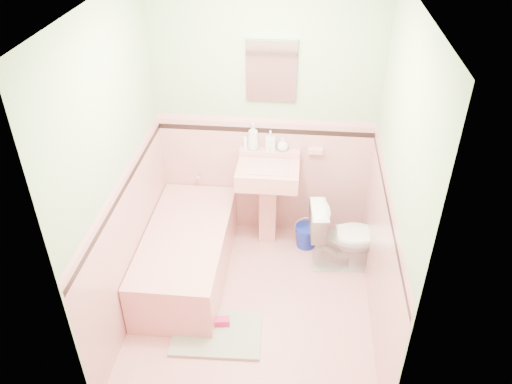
# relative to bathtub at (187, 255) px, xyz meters

# --- Properties ---
(floor) EXTENTS (2.20, 2.20, 0.00)m
(floor) POSITION_rel_bathtub_xyz_m (0.63, -0.33, -0.23)
(floor) COLOR pink
(floor) RESTS_ON ground
(ceiling) EXTENTS (2.20, 2.20, 0.00)m
(ceiling) POSITION_rel_bathtub_xyz_m (0.63, -0.33, 2.27)
(ceiling) COLOR white
(ceiling) RESTS_ON ground
(wall_back) EXTENTS (2.50, 0.00, 2.50)m
(wall_back) POSITION_rel_bathtub_xyz_m (0.63, 0.77, 1.02)
(wall_back) COLOR beige
(wall_back) RESTS_ON ground
(wall_front) EXTENTS (2.50, 0.00, 2.50)m
(wall_front) POSITION_rel_bathtub_xyz_m (0.63, -1.43, 1.02)
(wall_front) COLOR beige
(wall_front) RESTS_ON ground
(wall_left) EXTENTS (0.00, 2.50, 2.50)m
(wall_left) POSITION_rel_bathtub_xyz_m (-0.37, -0.33, 1.02)
(wall_left) COLOR beige
(wall_left) RESTS_ON ground
(wall_right) EXTENTS (0.00, 2.50, 2.50)m
(wall_right) POSITION_rel_bathtub_xyz_m (1.63, -0.33, 1.02)
(wall_right) COLOR beige
(wall_right) RESTS_ON ground
(wainscot_back) EXTENTS (2.00, 0.00, 2.00)m
(wainscot_back) POSITION_rel_bathtub_xyz_m (0.63, 0.76, 0.38)
(wainscot_back) COLOR pink
(wainscot_back) RESTS_ON ground
(wainscot_front) EXTENTS (2.00, 0.00, 2.00)m
(wainscot_front) POSITION_rel_bathtub_xyz_m (0.63, -1.42, 0.38)
(wainscot_front) COLOR pink
(wainscot_front) RESTS_ON ground
(wainscot_left) EXTENTS (0.00, 2.20, 2.20)m
(wainscot_left) POSITION_rel_bathtub_xyz_m (-0.36, -0.33, 0.38)
(wainscot_left) COLOR pink
(wainscot_left) RESTS_ON ground
(wainscot_right) EXTENTS (0.00, 2.20, 2.20)m
(wainscot_right) POSITION_rel_bathtub_xyz_m (1.62, -0.33, 0.38)
(wainscot_right) COLOR pink
(wainscot_right) RESTS_ON ground
(accent_back) EXTENTS (2.00, 0.00, 2.00)m
(accent_back) POSITION_rel_bathtub_xyz_m (0.63, 0.75, 0.90)
(accent_back) COLOR black
(accent_back) RESTS_ON ground
(accent_front) EXTENTS (2.00, 0.00, 2.00)m
(accent_front) POSITION_rel_bathtub_xyz_m (0.63, -1.41, 0.90)
(accent_front) COLOR black
(accent_front) RESTS_ON ground
(accent_left) EXTENTS (0.00, 2.20, 2.20)m
(accent_left) POSITION_rel_bathtub_xyz_m (-0.35, -0.33, 0.89)
(accent_left) COLOR black
(accent_left) RESTS_ON ground
(accent_right) EXTENTS (0.00, 2.20, 2.20)m
(accent_right) POSITION_rel_bathtub_xyz_m (1.61, -0.33, 0.89)
(accent_right) COLOR black
(accent_right) RESTS_ON ground
(cap_back) EXTENTS (2.00, 0.00, 2.00)m
(cap_back) POSITION_rel_bathtub_xyz_m (0.63, 0.75, 0.99)
(cap_back) COLOR pink
(cap_back) RESTS_ON ground
(cap_front) EXTENTS (2.00, 0.00, 2.00)m
(cap_front) POSITION_rel_bathtub_xyz_m (0.63, -1.41, 0.99)
(cap_front) COLOR pink
(cap_front) RESTS_ON ground
(cap_left) EXTENTS (0.00, 2.20, 2.20)m
(cap_left) POSITION_rel_bathtub_xyz_m (-0.35, -0.33, 1.00)
(cap_left) COLOR pink
(cap_left) RESTS_ON ground
(cap_right) EXTENTS (0.00, 2.20, 2.20)m
(cap_right) POSITION_rel_bathtub_xyz_m (1.61, -0.33, 1.00)
(cap_right) COLOR pink
(cap_right) RESTS_ON ground
(bathtub) EXTENTS (0.70, 1.50, 0.45)m
(bathtub) POSITION_rel_bathtub_xyz_m (0.00, 0.00, 0.00)
(bathtub) COLOR #DE8B88
(bathtub) RESTS_ON floor
(tub_faucet) EXTENTS (0.04, 0.12, 0.04)m
(tub_faucet) POSITION_rel_bathtub_xyz_m (0.00, 0.72, 0.41)
(tub_faucet) COLOR silver
(tub_faucet) RESTS_ON wall_back
(sink) EXTENTS (0.56, 0.48, 0.88)m
(sink) POSITION_rel_bathtub_xyz_m (0.68, 0.53, 0.22)
(sink) COLOR #DE8B88
(sink) RESTS_ON floor
(sink_faucet) EXTENTS (0.02, 0.02, 0.10)m
(sink_faucet) POSITION_rel_bathtub_xyz_m (0.68, 0.67, 0.72)
(sink_faucet) COLOR silver
(sink_faucet) RESTS_ON sink
(medicine_cabinet) EXTENTS (0.43, 0.04, 0.54)m
(medicine_cabinet) POSITION_rel_bathtub_xyz_m (0.68, 0.74, 1.47)
(medicine_cabinet) COLOR white
(medicine_cabinet) RESTS_ON wall_back
(soap_dish) EXTENTS (0.13, 0.08, 0.04)m
(soap_dish) POSITION_rel_bathtub_xyz_m (1.10, 0.73, 0.72)
(soap_dish) COLOR #DE8B88
(soap_dish) RESTS_ON wall_back
(soap_bottle_left) EXTENTS (0.12, 0.12, 0.26)m
(soap_bottle_left) POSITION_rel_bathtub_xyz_m (0.53, 0.71, 0.85)
(soap_bottle_left) COLOR #B2B2B2
(soap_bottle_left) RESTS_ON sink
(soap_bottle_mid) EXTENTS (0.10, 0.10, 0.19)m
(soap_bottle_mid) POSITION_rel_bathtub_xyz_m (0.68, 0.71, 0.82)
(soap_bottle_mid) COLOR #B2B2B2
(soap_bottle_mid) RESTS_ON sink
(soap_bottle_right) EXTENTS (0.11, 0.11, 0.13)m
(soap_bottle_right) POSITION_rel_bathtub_xyz_m (0.80, 0.71, 0.79)
(soap_bottle_right) COLOR #B2B2B2
(soap_bottle_right) RESTS_ON sink
(tube) EXTENTS (0.04, 0.04, 0.12)m
(tube) POSITION_rel_bathtub_xyz_m (0.45, 0.71, 0.78)
(tube) COLOR white
(tube) RESTS_ON sink
(toilet) EXTENTS (0.68, 0.43, 0.67)m
(toilet) POSITION_rel_bathtub_xyz_m (1.41, 0.26, 0.11)
(toilet) COLOR white
(toilet) RESTS_ON floor
(bucket) EXTENTS (0.29, 0.29, 0.23)m
(bucket) POSITION_rel_bathtub_xyz_m (1.06, 0.51, -0.11)
(bucket) COLOR #12269B
(bucket) RESTS_ON floor
(bath_mat) EXTENTS (0.73, 0.50, 0.03)m
(bath_mat) POSITION_rel_bathtub_xyz_m (0.37, -0.69, -0.21)
(bath_mat) COLOR gray
(bath_mat) RESTS_ON floor
(shoe) EXTENTS (0.16, 0.09, 0.06)m
(shoe) POSITION_rel_bathtub_xyz_m (0.39, -0.60, -0.17)
(shoe) COLOR #BF1E59
(shoe) RESTS_ON bath_mat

